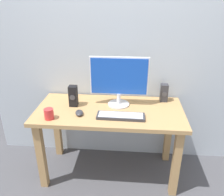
{
  "coord_description": "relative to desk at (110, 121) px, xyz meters",
  "views": [
    {
      "loc": [
        0.19,
        -1.94,
        1.77
      ],
      "look_at": [
        0.02,
        0.0,
        0.87
      ],
      "focal_mm": 37.0,
      "sensor_mm": 36.0,
      "label": 1
    }
  ],
  "objects": [
    {
      "name": "monitor",
      "position": [
        0.08,
        0.11,
        0.39
      ],
      "size": [
        0.55,
        0.21,
        0.48
      ],
      "color": "silver",
      "rests_on": "desk"
    },
    {
      "name": "keyboard_primary",
      "position": [
        0.11,
        -0.15,
        0.14
      ],
      "size": [
        0.43,
        0.14,
        0.03
      ],
      "color": "#333338",
      "rests_on": "desk"
    },
    {
      "name": "speaker_left",
      "position": [
        -0.36,
        0.05,
        0.23
      ],
      "size": [
        0.08,
        0.08,
        0.21
      ],
      "color": "black",
      "rests_on": "desk"
    },
    {
      "name": "speaker_right",
      "position": [
        0.53,
        0.23,
        0.21
      ],
      "size": [
        0.07,
        0.08,
        0.18
      ],
      "color": "#333338",
      "rests_on": "desk"
    },
    {
      "name": "coffee_mug",
      "position": [
        -0.51,
        -0.22,
        0.17
      ],
      "size": [
        0.08,
        0.08,
        0.1
      ],
      "primitive_type": "cylinder",
      "color": "red",
      "rests_on": "desk"
    },
    {
      "name": "ground_plane",
      "position": [
        0.0,
        0.0,
        -0.63
      ],
      "size": [
        6.0,
        6.0,
        0.0
      ],
      "primitive_type": "plane",
      "color": "#4C4C51"
    },
    {
      "name": "wall_back",
      "position": [
        0.0,
        0.37,
        0.87
      ],
      "size": [
        2.69,
        0.04,
        3.0
      ],
      "primitive_type": "cube",
      "color": "#B2BCC6",
      "rests_on": "ground_plane"
    },
    {
      "name": "mouse",
      "position": [
        -0.26,
        -0.13,
        0.14
      ],
      "size": [
        0.09,
        0.12,
        0.04
      ],
      "primitive_type": "ellipsoid",
      "rotation": [
        0.0,
        0.0,
        0.23
      ],
      "color": "#333338",
      "rests_on": "desk"
    },
    {
      "name": "desk",
      "position": [
        0.0,
        0.0,
        0.0
      ],
      "size": [
        1.4,
        0.65,
        0.75
      ],
      "color": "tan",
      "rests_on": "ground_plane"
    }
  ]
}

